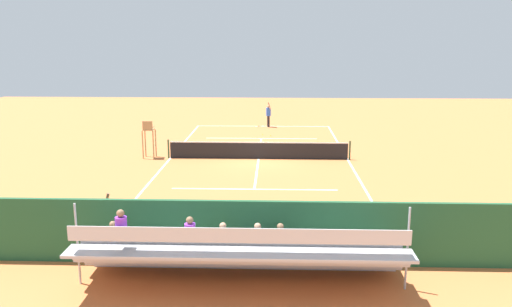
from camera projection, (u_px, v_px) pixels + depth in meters
ground_plane at (259, 159)px, 29.71m from camera, size 60.00×60.00×0.00m
court_line_markings at (259, 159)px, 29.74m from camera, size 10.10×22.20×0.01m
tennis_net at (259, 150)px, 29.60m from camera, size 10.30×0.10×1.07m
backdrop_wall at (244, 232)px, 15.84m from camera, size 18.00×0.16×2.00m
bleacher_stand at (237, 253)px, 14.58m from camera, size 9.06×2.40×2.48m
umpire_chair at (149, 135)px, 29.66m from camera, size 0.67×0.67×2.14m
courtside_bench at (355, 239)px, 16.52m from camera, size 1.80×0.40×0.93m
equipment_bag at (285, 251)px, 16.56m from camera, size 0.90×0.36×0.36m
tennis_player at (268, 114)px, 39.91m from camera, size 0.44×0.56×1.93m
tennis_racket at (257, 126)px, 40.24m from camera, size 0.48×0.54×0.03m
tennis_ball_near at (271, 136)px, 36.47m from camera, size 0.07×0.07×0.07m
tennis_ball_far at (263, 135)px, 36.77m from camera, size 0.07×0.07×0.07m
line_judge at (104, 222)px, 16.66m from camera, size 0.45×0.56×1.93m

